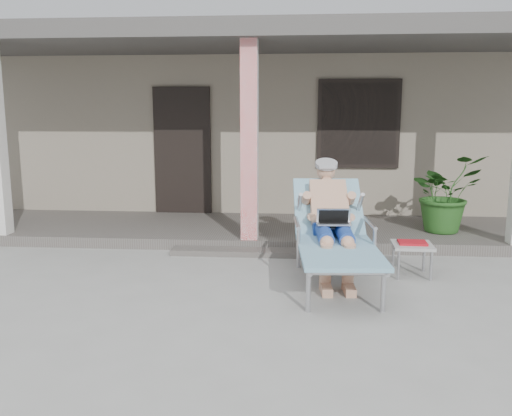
{
  "coord_description": "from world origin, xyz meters",
  "views": [
    {
      "loc": [
        0.68,
        -4.98,
        1.85
      ],
      "look_at": [
        0.21,
        0.6,
        0.85
      ],
      "focal_mm": 38.0,
      "sensor_mm": 36.0,
      "label": 1
    }
  ],
  "objects": [
    {
      "name": "ground",
      "position": [
        0.0,
        0.0,
        0.0
      ],
      "size": [
        60.0,
        60.0,
        0.0
      ],
      "primitive_type": "plane",
      "color": "#9E9E99",
      "rests_on": "ground"
    },
    {
      "name": "house",
      "position": [
        0.0,
        6.5,
        1.67
      ],
      "size": [
        10.4,
        5.4,
        3.3
      ],
      "color": "gray",
      "rests_on": "ground"
    },
    {
      "name": "porch_deck",
      "position": [
        0.0,
        3.0,
        0.07
      ],
      "size": [
        10.0,
        2.0,
        0.15
      ],
      "primitive_type": "cube",
      "color": "#605B56",
      "rests_on": "ground"
    },
    {
      "name": "porch_overhang",
      "position": [
        0.0,
        2.95,
        2.79
      ],
      "size": [
        10.0,
        2.3,
        2.85
      ],
      "color": "silver",
      "rests_on": "porch_deck"
    },
    {
      "name": "porch_step",
      "position": [
        0.0,
        1.85,
        0.04
      ],
      "size": [
        2.0,
        0.3,
        0.07
      ],
      "primitive_type": "cube",
      "color": "#605B56",
      "rests_on": "ground"
    },
    {
      "name": "lounger",
      "position": [
        1.04,
        0.94,
        0.85
      ],
      "size": [
        0.94,
        2.17,
        1.38
      ],
      "rotation": [
        0.0,
        0.0,
        0.07
      ],
      "color": "#B7B7BC",
      "rests_on": "ground"
    },
    {
      "name": "side_table",
      "position": [
        1.95,
        1.11,
        0.34
      ],
      "size": [
        0.46,
        0.46,
        0.4
      ],
      "rotation": [
        0.0,
        0.0,
        -0.03
      ],
      "color": "#A6A5A1",
      "rests_on": "ground"
    },
    {
      "name": "potted_palm",
      "position": [
        2.73,
        2.83,
        0.7
      ],
      "size": [
        1.27,
        1.2,
        1.11
      ],
      "primitive_type": "imported",
      "rotation": [
        0.0,
        0.0,
        0.43
      ],
      "color": "#26591E",
      "rests_on": "porch_deck"
    }
  ]
}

